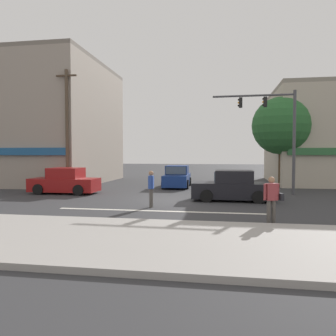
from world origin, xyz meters
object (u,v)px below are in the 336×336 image
Objects in this scene: sedan_crossing_rightbound at (177,177)px; pedestrian_mid_crossing at (151,187)px; sedan_waiting_far at (65,182)px; street_tree at (281,126)px; traffic_light_mast at (277,125)px; sedan_approaching_near at (232,187)px; utility_pole_near_left at (67,128)px; pedestrian_foreground_with_bag at (272,198)px.

sedan_crossing_rightbound is 9.17m from pedestrian_mid_crossing.
sedan_crossing_rightbound is at bearing 38.19° from sedan_waiting_far.
street_tree is 1.06× the size of traffic_light_mast.
street_tree is at bearing 77.56° from traffic_light_mast.
sedan_crossing_rightbound is at bearing 120.54° from sedan_approaching_near.
street_tree is 0.83× the size of utility_pole_near_left.
traffic_light_mast is 9.28m from pedestrian_mid_crossing.
street_tree is 1.59× the size of sedan_crossing_rightbound.
sedan_waiting_far is 1.00× the size of sedan_approaching_near.
street_tree is 15.58m from sedan_waiting_far.
sedan_waiting_far is (-13.78, -6.22, -3.77)m from street_tree.
sedan_approaching_near is 5.89m from pedestrian_foreground_with_bag.
pedestrian_mid_crossing is (-4.88, 3.00, -0.00)m from pedestrian_foreground_with_bag.
sedan_crossing_rightbound is at bearing 26.73° from utility_pole_near_left.
traffic_light_mast reaches higher than sedan_crossing_rightbound.
sedan_waiting_far is at bearing 146.39° from pedestrian_mid_crossing.
utility_pole_near_left is 3.77m from sedan_waiting_far.
utility_pole_near_left is at bearing -161.79° from street_tree.
utility_pole_near_left reaches higher than sedan_approaching_near.
pedestrian_mid_crossing is (6.91, -5.72, -3.18)m from utility_pole_near_left.
sedan_waiting_far is at bearing -172.64° from traffic_light_mast.
street_tree is 3.95× the size of pedestrian_mid_crossing.
street_tree is 8.47m from sedan_crossing_rightbound.
pedestrian_foreground_with_bag is at bearing -32.76° from sedan_waiting_far.
street_tree is 9.31m from sedan_approaching_near.
street_tree reaches higher than pedestrian_mid_crossing.
sedan_waiting_far is at bearing -141.81° from sedan_crossing_rightbound.
street_tree is 1.61× the size of sedan_waiting_far.
sedan_approaching_near is at bearing -130.99° from traffic_light_mast.
traffic_light_mast is 8.05m from sedan_crossing_rightbound.
utility_pole_near_left is at bearing -179.36° from traffic_light_mast.
sedan_crossing_rightbound is 2.48× the size of pedestrian_mid_crossing.
street_tree is 3.95× the size of pedestrian_foreground_with_bag.
street_tree reaches higher than sedan_waiting_far.
pedestrian_foreground_with_bag is at bearing -67.96° from sedan_crossing_rightbound.
street_tree is at bearing 79.24° from pedestrian_foreground_with_bag.
street_tree reaches higher than pedestrian_foreground_with_bag.
sedan_approaching_near is at bearing -115.77° from street_tree.
street_tree reaches higher than traffic_light_mast.
pedestrian_foreground_with_bag is (11.22, -7.22, 0.24)m from sedan_waiting_far.
utility_pole_near_left reaches higher than sedan_crossing_rightbound.
sedan_approaching_near is 7.44m from sedan_crossing_rightbound.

